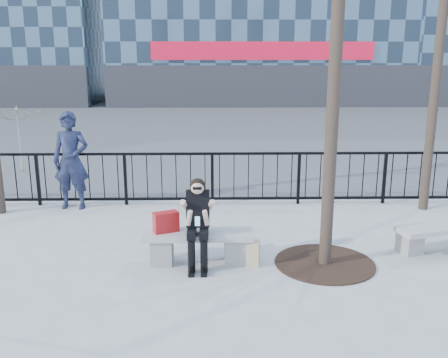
{
  "coord_description": "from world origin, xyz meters",
  "views": [
    {
      "loc": [
        0.25,
        -7.04,
        3.09
      ],
      "look_at": [
        0.4,
        0.8,
        1.1
      ],
      "focal_mm": 40.0,
      "sensor_mm": 36.0,
      "label": 1
    }
  ],
  "objects_px": {
    "bench_main": "(198,244)",
    "bench_second": "(442,236)",
    "seated_woman": "(198,224)",
    "standing_man": "(71,161)"
  },
  "relations": [
    {
      "from": "bench_main",
      "to": "bench_second",
      "type": "xyz_separation_m",
      "value": [
        3.84,
        0.32,
        -0.02
      ]
    },
    {
      "from": "bench_second",
      "to": "seated_woman",
      "type": "distance_m",
      "value": 3.89
    },
    {
      "from": "bench_main",
      "to": "standing_man",
      "type": "height_order",
      "value": "standing_man"
    },
    {
      "from": "bench_main",
      "to": "bench_second",
      "type": "relative_size",
      "value": 1.09
    },
    {
      "from": "bench_main",
      "to": "seated_woman",
      "type": "bearing_deg",
      "value": -90.0
    },
    {
      "from": "bench_main",
      "to": "seated_woman",
      "type": "relative_size",
      "value": 1.23
    },
    {
      "from": "bench_second",
      "to": "standing_man",
      "type": "distance_m",
      "value": 6.97
    },
    {
      "from": "standing_man",
      "to": "bench_second",
      "type": "bearing_deg",
      "value": -18.59
    },
    {
      "from": "seated_woman",
      "to": "bench_second",
      "type": "bearing_deg",
      "value": 7.1
    },
    {
      "from": "bench_main",
      "to": "bench_second",
      "type": "height_order",
      "value": "bench_main"
    }
  ]
}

